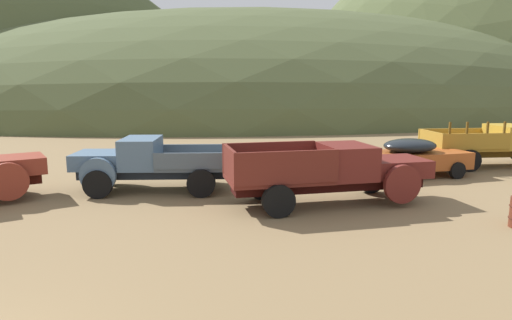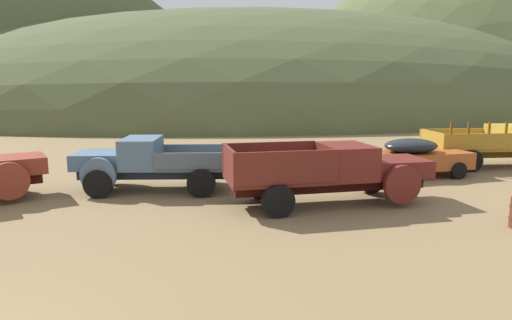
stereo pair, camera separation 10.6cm
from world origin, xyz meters
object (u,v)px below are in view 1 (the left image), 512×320
(truck_chalk_blue, at_px, (145,163))
(truck_mustard, at_px, (506,144))
(truck_oxblood, at_px, (339,171))
(car_oxide_orange, at_px, (418,156))

(truck_chalk_blue, xyz_separation_m, truck_mustard, (16.25, -0.29, 0.00))
(truck_chalk_blue, distance_m, truck_mustard, 16.25)
(truck_oxblood, height_order, truck_mustard, truck_mustard)
(truck_mustard, bearing_deg, truck_oxblood, -150.29)
(truck_oxblood, relative_size, truck_mustard, 0.97)
(truck_oxblood, bearing_deg, truck_chalk_blue, 152.62)
(car_oxide_orange, bearing_deg, truck_mustard, 9.03)
(truck_oxblood, relative_size, car_oxide_orange, 1.42)
(truck_chalk_blue, relative_size, truck_oxblood, 0.90)
(car_oxide_orange, relative_size, truck_mustard, 0.68)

